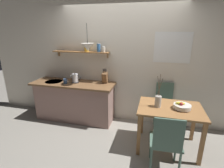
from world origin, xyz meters
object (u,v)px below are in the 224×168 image
object	(u,v)px
fruit_bowl	(182,106)
electric_kettle	(75,78)
twig_vase	(158,101)
dining_table	(170,114)
dining_chair_near	(166,141)
coffee_mug_by_sink	(65,81)
knife_block	(105,77)
dining_chair_far	(164,105)
pendant_lamp	(88,47)

from	to	relation	value
fruit_bowl	electric_kettle	distance (m)	2.21
twig_vase	dining_table	bearing A→B (deg)	7.36
dining_chair_near	twig_vase	world-z (taller)	twig_vase
fruit_bowl	coffee_mug_by_sink	distance (m)	2.36
electric_kettle	dining_chair_near	bearing A→B (deg)	-30.71
twig_vase	fruit_bowl	bearing A→B (deg)	1.57
twig_vase	knife_block	size ratio (longest dim) A/B	1.72
dining_chair_near	knife_block	size ratio (longest dim) A/B	2.86
dining_chair_near	dining_chair_far	bearing A→B (deg)	89.47
twig_vase	electric_kettle	xyz separation A→B (m)	(-1.76, 0.55, 0.12)
dining_table	electric_kettle	bearing A→B (deg)	165.22
twig_vase	pendant_lamp	bearing A→B (deg)	162.56
knife_block	coffee_mug_by_sink	size ratio (longest dim) A/B	2.67
coffee_mug_by_sink	twig_vase	bearing A→B (deg)	-12.45
coffee_mug_by_sink	fruit_bowl	bearing A→B (deg)	-10.21
dining_chair_far	electric_kettle	xyz separation A→B (m)	(-1.91, -0.11, 0.47)
knife_block	pendant_lamp	xyz separation A→B (m)	(-0.28, -0.23, 0.66)
twig_vase	pendant_lamp	size ratio (longest dim) A/B	1.11
dining_table	coffee_mug_by_sink	distance (m)	2.20
twig_vase	knife_block	world-z (taller)	twig_vase
dining_chair_near	pendant_lamp	xyz separation A→B (m)	(-1.53, 1.02, 1.16)
fruit_bowl	twig_vase	distance (m)	0.38
electric_kettle	coffee_mug_by_sink	xyz separation A→B (m)	(-0.18, -0.12, -0.04)
pendant_lamp	fruit_bowl	bearing A→B (deg)	-13.54
dining_chair_far	coffee_mug_by_sink	world-z (taller)	coffee_mug_by_sink
dining_table	knife_block	bearing A→B (deg)	154.26
dining_chair_far	fruit_bowl	size ratio (longest dim) A/B	3.53
fruit_bowl	pendant_lamp	distance (m)	2.02
electric_kettle	knife_block	world-z (taller)	knife_block
dining_chair_near	pendant_lamp	size ratio (longest dim) A/B	1.85
pendant_lamp	electric_kettle	bearing A→B (deg)	163.55
dining_chair_far	knife_block	distance (m)	1.36
twig_vase	coffee_mug_by_sink	distance (m)	1.99
dining_table	dining_chair_far	xyz separation A→B (m)	(-0.06, 0.63, -0.13)
dining_chair_near	electric_kettle	bearing A→B (deg)	149.29
knife_block	twig_vase	bearing A→B (deg)	-30.78
dining_chair_far	electric_kettle	size ratio (longest dim) A/B	4.13
electric_kettle	pendant_lamp	bearing A→B (deg)	-16.45
twig_vase	dining_chair_far	bearing A→B (deg)	77.23
dining_chair_far	pendant_lamp	xyz separation A→B (m)	(-1.54, -0.22, 1.17)
knife_block	dining_chair_near	bearing A→B (deg)	-44.83
dining_table	fruit_bowl	size ratio (longest dim) A/B	3.77
knife_block	coffee_mug_by_sink	distance (m)	0.86
fruit_bowl	twig_vase	xyz separation A→B (m)	(-0.38, -0.01, 0.05)
dining_chair_near	pendant_lamp	world-z (taller)	pendant_lamp
electric_kettle	pendant_lamp	xyz separation A→B (m)	(0.37, -0.11, 0.69)
dining_chair_near	coffee_mug_by_sink	distance (m)	2.35
dining_chair_near	coffee_mug_by_sink	xyz separation A→B (m)	(-2.08, 1.01, 0.42)
coffee_mug_by_sink	dining_table	bearing A→B (deg)	-10.59
dining_table	dining_chair_far	distance (m)	0.65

